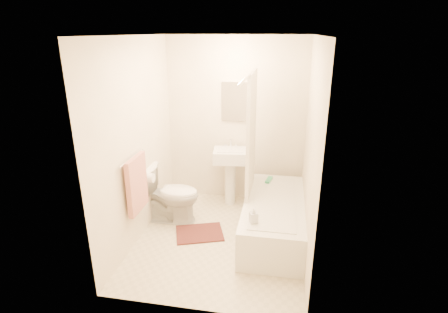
% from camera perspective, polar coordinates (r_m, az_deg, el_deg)
% --- Properties ---
extents(floor, '(2.40, 2.40, 0.00)m').
position_cam_1_polar(floor, '(4.48, -0.58, -13.23)').
color(floor, beige).
rests_on(floor, ground).
extents(ceiling, '(2.40, 2.40, 0.00)m').
position_cam_1_polar(ceiling, '(3.75, -0.72, 19.19)').
color(ceiling, white).
rests_on(ceiling, ground).
extents(wall_back, '(2.00, 0.02, 2.40)m').
position_cam_1_polar(wall_back, '(5.09, 1.91, 5.69)').
color(wall_back, beige).
rests_on(wall_back, ground).
extents(wall_left, '(0.02, 2.40, 2.40)m').
position_cam_1_polar(wall_left, '(4.25, -14.02, 2.23)').
color(wall_left, beige).
rests_on(wall_left, ground).
extents(wall_right, '(0.02, 2.40, 2.40)m').
position_cam_1_polar(wall_right, '(3.90, 13.95, 0.66)').
color(wall_right, beige).
rests_on(wall_right, ground).
extents(mirror, '(0.40, 0.03, 0.55)m').
position_cam_1_polar(mirror, '(5.01, 1.91, 8.97)').
color(mirror, white).
rests_on(mirror, wall_back).
extents(curtain_rod, '(0.03, 1.70, 0.03)m').
position_cam_1_polar(curtain_rod, '(3.83, 4.13, 13.16)').
color(curtain_rod, silver).
rests_on(curtain_rod, wall_back).
extents(shower_curtain, '(0.04, 0.80, 1.55)m').
position_cam_1_polar(shower_curtain, '(4.38, 4.46, 3.56)').
color(shower_curtain, silver).
rests_on(shower_curtain, curtain_rod).
extents(towel_bar, '(0.02, 0.60, 0.02)m').
position_cam_1_polar(towel_bar, '(4.05, -14.79, -0.21)').
color(towel_bar, silver).
rests_on(towel_bar, wall_left).
extents(towel, '(0.06, 0.45, 0.66)m').
position_cam_1_polar(towel, '(4.15, -14.03, -4.39)').
color(towel, '#CC7266').
rests_on(towel, towel_bar).
extents(toilet_paper, '(0.11, 0.12, 0.12)m').
position_cam_1_polar(toilet_paper, '(4.49, -12.07, -3.44)').
color(toilet_paper, white).
rests_on(toilet_paper, wall_left).
extents(toilet, '(0.79, 0.46, 0.77)m').
position_cam_1_polar(toilet, '(4.75, -8.79, -6.10)').
color(toilet, white).
rests_on(toilet, floor).
extents(sink, '(0.52, 0.44, 0.93)m').
position_cam_1_polar(sink, '(5.09, 1.04, -3.01)').
color(sink, silver).
rests_on(sink, floor).
extents(bathtub, '(0.73, 1.66, 0.47)m').
position_cam_1_polar(bathtub, '(4.49, 8.09, -9.87)').
color(bathtub, silver).
rests_on(bathtub, floor).
extents(bath_mat, '(0.70, 0.61, 0.02)m').
position_cam_1_polar(bath_mat, '(4.57, -4.02, -12.38)').
color(bath_mat, '#472519').
rests_on(bath_mat, floor).
extents(soap_bottle, '(0.11, 0.11, 0.19)m').
position_cam_1_polar(soap_bottle, '(3.84, 4.85, -9.58)').
color(soap_bottle, white).
rests_on(soap_bottle, bathtub).
extents(scrub_brush, '(0.10, 0.21, 0.04)m').
position_cam_1_polar(scrub_brush, '(4.90, 7.32, -3.85)').
color(scrub_brush, '#37A26B').
rests_on(scrub_brush, bathtub).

